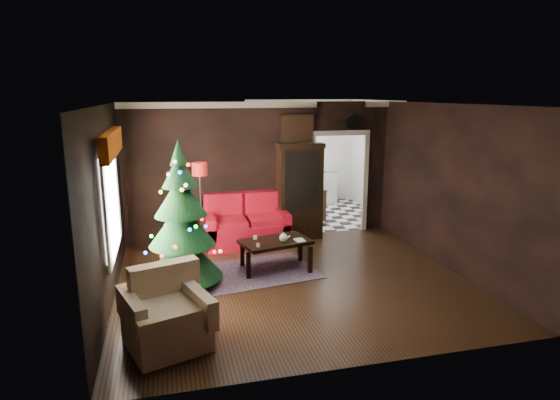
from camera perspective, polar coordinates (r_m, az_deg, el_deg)
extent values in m
plane|color=black|center=(7.69, 1.64, -9.85)|extent=(5.50, 5.50, 0.00)
plane|color=white|center=(7.10, 1.79, 11.50)|extent=(5.50, 5.50, 0.00)
plane|color=black|center=(9.65, -2.30, 3.49)|extent=(5.50, 0.00, 5.50)
plane|color=black|center=(4.99, 9.52, -5.61)|extent=(5.50, 0.00, 5.50)
plane|color=black|center=(7.06, -20.33, -0.79)|extent=(0.00, 5.50, 5.50)
plane|color=black|center=(8.42, 20.04, 1.34)|extent=(0.00, 5.50, 5.50)
cube|color=white|center=(7.23, -19.88, -0.03)|extent=(0.05, 1.60, 1.40)
cube|color=#903405|center=(7.10, -19.74, 6.47)|extent=(0.12, 2.10, 0.35)
plane|color=silver|center=(11.80, 4.38, -1.76)|extent=(3.00, 3.00, 0.00)
cube|color=white|center=(12.87, 2.47, 7.17)|extent=(0.70, 0.06, 0.70)
cube|color=#523D4B|center=(8.08, -2.77, -8.66)|extent=(2.10, 1.67, 0.01)
cylinder|color=white|center=(8.07, -3.04, -4.56)|extent=(0.09, 0.09, 0.06)
cylinder|color=beige|center=(7.68, -2.69, -5.48)|extent=(0.07, 0.07, 0.05)
imported|color=#A1826C|center=(7.93, 1.85, -4.25)|extent=(0.16, 0.02, 0.22)
cylinder|color=white|center=(10.07, 8.78, 9.35)|extent=(0.32, 0.32, 0.06)
cube|color=tan|center=(9.69, 2.11, 8.59)|extent=(0.62, 0.05, 0.52)
cube|color=silver|center=(12.81, 2.73, 1.49)|extent=(1.80, 0.60, 0.90)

